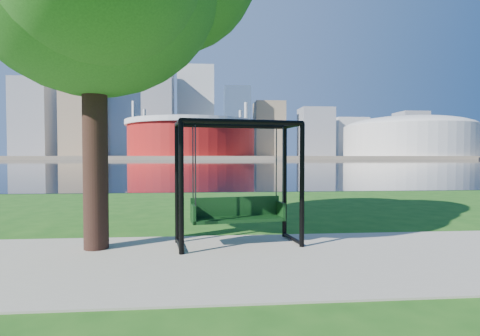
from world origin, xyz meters
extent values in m
plane|color=#1E5114|center=(0.00, 0.00, 0.00)|extent=(900.00, 900.00, 0.00)
cube|color=#9E937F|center=(0.00, -0.50, 0.01)|extent=(120.00, 4.00, 0.03)
cube|color=black|center=(0.00, 102.00, 0.01)|extent=(900.00, 180.00, 0.02)
cube|color=#937F60|center=(0.00, 306.00, 1.00)|extent=(900.00, 228.00, 2.00)
cylinder|color=maroon|center=(-10.00, 235.00, 13.00)|extent=(80.00, 80.00, 22.00)
cylinder|color=silver|center=(-10.00, 235.00, 22.50)|extent=(83.00, 83.00, 3.00)
cylinder|color=silver|center=(22.91, 254.00, 18.00)|extent=(2.00, 2.00, 32.00)
cylinder|color=silver|center=(-42.91, 254.00, 18.00)|extent=(2.00, 2.00, 32.00)
cylinder|color=silver|center=(-42.91, 216.00, 18.00)|extent=(2.00, 2.00, 32.00)
cylinder|color=silver|center=(22.91, 216.00, 18.00)|extent=(2.00, 2.00, 32.00)
cylinder|color=beige|center=(135.00, 235.00, 12.00)|extent=(84.00, 84.00, 20.00)
ellipsoid|color=beige|center=(135.00, 235.00, 21.00)|extent=(84.00, 84.00, 15.12)
cube|color=gray|center=(-140.00, 310.00, 33.00)|extent=(28.00, 28.00, 62.00)
cube|color=#998466|center=(-100.00, 300.00, 46.00)|extent=(26.00, 26.00, 88.00)
cube|color=slate|center=(-70.00, 325.00, 49.50)|extent=(30.00, 24.00, 95.00)
cube|color=gray|center=(-40.00, 305.00, 38.00)|extent=(24.00, 24.00, 72.00)
cube|color=silver|center=(-10.00, 335.00, 42.00)|extent=(32.00, 28.00, 80.00)
cube|color=slate|center=(25.00, 310.00, 31.00)|extent=(22.00, 22.00, 58.00)
cube|color=#998466|center=(55.00, 325.00, 26.00)|extent=(26.00, 26.00, 48.00)
cube|color=gray|center=(95.00, 315.00, 23.00)|extent=(28.00, 24.00, 42.00)
cube|color=silver|center=(135.00, 340.00, 20.00)|extent=(30.00, 26.00, 36.00)
cube|color=gray|center=(185.00, 320.00, 22.00)|extent=(24.00, 24.00, 40.00)
cube|color=#998466|center=(225.00, 335.00, 18.00)|extent=(26.00, 26.00, 32.00)
sphere|color=#998466|center=(-100.00, 300.00, 93.50)|extent=(10.00, 10.00, 10.00)
cylinder|color=black|center=(-0.84, -0.07, 1.26)|extent=(0.11, 0.11, 2.51)
cylinder|color=black|center=(1.53, 0.30, 1.26)|extent=(0.11, 0.11, 2.51)
cylinder|color=black|center=(-0.99, 0.90, 1.26)|extent=(0.11, 0.11, 2.51)
cylinder|color=black|center=(1.38, 1.27, 1.26)|extent=(0.11, 0.11, 2.51)
cylinder|color=black|center=(0.35, 0.11, 2.51)|extent=(2.39, 0.47, 0.10)
cylinder|color=black|center=(0.20, 1.09, 2.51)|extent=(2.39, 0.47, 0.10)
cylinder|color=black|center=(-0.92, 0.42, 2.51)|extent=(0.25, 0.99, 0.10)
cylinder|color=black|center=(-0.92, 0.42, 0.09)|extent=(0.23, 0.98, 0.08)
cylinder|color=black|center=(1.46, 0.78, 2.51)|extent=(0.25, 0.99, 0.10)
cylinder|color=black|center=(1.46, 0.78, 0.09)|extent=(0.23, 0.98, 0.08)
cube|color=black|center=(0.27, 0.60, 0.55)|extent=(1.96, 0.78, 0.07)
cube|color=black|center=(0.24, 0.81, 0.79)|extent=(1.90, 0.35, 0.42)
cube|color=black|center=(-0.64, 0.46, 0.70)|extent=(0.13, 0.49, 0.37)
cube|color=black|center=(1.18, 0.74, 0.70)|extent=(0.13, 0.49, 0.37)
cylinder|color=#2F2F34|center=(-0.59, 0.26, 1.67)|extent=(0.03, 0.03, 1.58)
cylinder|color=#2F2F34|center=(1.19, 0.54, 1.67)|extent=(0.03, 0.03, 1.58)
cylinder|color=#2F2F34|center=(-0.65, 0.66, 1.67)|extent=(0.03, 0.03, 1.58)
cylinder|color=#2F2F34|center=(1.13, 0.94, 1.67)|extent=(0.03, 0.03, 1.58)
cylinder|color=black|center=(-2.55, 0.51, 2.37)|extent=(0.47, 0.47, 4.75)
camera|label=1|loc=(-0.36, -7.04, 1.85)|focal=28.00mm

